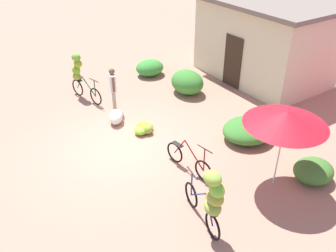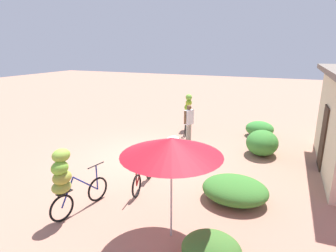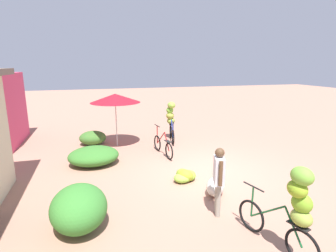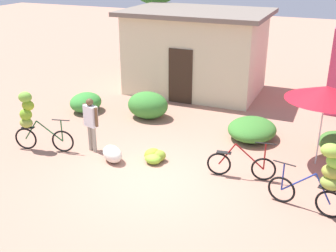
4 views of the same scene
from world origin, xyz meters
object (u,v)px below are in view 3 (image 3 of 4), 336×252
at_px(bicycle_leftmost, 293,206).
at_px(produce_sack, 215,187).
at_px(banana_pile_on_ground, 185,176).
at_px(person_vendor, 219,175).
at_px(market_umbrella, 115,98).
at_px(bicycle_center_loaded, 171,117).
at_px(bicycle_near_pile, 163,146).

height_order(bicycle_leftmost, produce_sack, bicycle_leftmost).
bearing_deg(banana_pile_on_ground, person_vendor, -176.94).
relative_size(market_umbrella, bicycle_center_loaded, 1.28).
bearing_deg(banana_pile_on_ground, bicycle_center_loaded, -11.47).
bearing_deg(bicycle_near_pile, produce_sack, -171.82).
bearing_deg(market_umbrella, bicycle_center_loaded, -82.76).
distance_m(bicycle_leftmost, bicycle_near_pile, 5.80).
bearing_deg(bicycle_center_loaded, produce_sack, 175.56).
relative_size(bicycle_near_pile, person_vendor, 1.09).
bearing_deg(bicycle_center_loaded, bicycle_leftmost, 178.56).
xyz_separation_m(banana_pile_on_ground, person_vendor, (-1.84, -0.10, 0.79)).
relative_size(market_umbrella, bicycle_near_pile, 1.27).
relative_size(bicycle_near_pile, bicycle_center_loaded, 1.01).
height_order(bicycle_leftmost, person_vendor, bicycle_leftmost).
distance_m(produce_sack, person_vendor, 1.16).
relative_size(bicycle_center_loaded, person_vendor, 1.08).
bearing_deg(banana_pile_on_ground, produce_sack, -155.42).
bearing_deg(bicycle_near_pile, banana_pile_on_ground, -179.47).
xyz_separation_m(bicycle_center_loaded, banana_pile_on_ground, (-4.28, 0.87, -0.84)).
bearing_deg(market_umbrella, bicycle_near_pile, -137.55).
distance_m(market_umbrella, bicycle_leftmost, 7.75).
height_order(market_umbrella, bicycle_center_loaded, market_umbrella).
height_order(market_umbrella, bicycle_leftmost, market_umbrella).
relative_size(bicycle_center_loaded, produce_sack, 2.38).
height_order(bicycle_leftmost, bicycle_near_pile, bicycle_leftmost).
bearing_deg(market_umbrella, produce_sack, -158.31).
bearing_deg(bicycle_near_pile, bicycle_center_loaded, -24.61).
xyz_separation_m(produce_sack, person_vendor, (-0.84, 0.36, 0.72)).
xyz_separation_m(market_umbrella, bicycle_near_pile, (-1.64, -1.50, -1.61)).
xyz_separation_m(market_umbrella, bicycle_leftmost, (-7.36, -2.20, -0.99)).
bearing_deg(produce_sack, bicycle_near_pile, 8.18).
distance_m(bicycle_leftmost, banana_pile_on_ground, 3.55).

